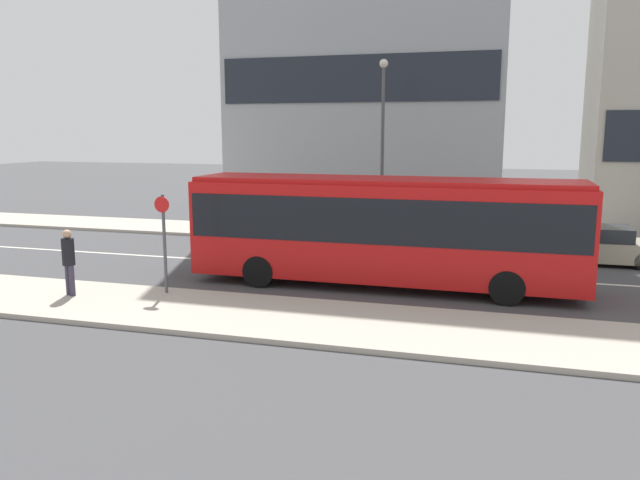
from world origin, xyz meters
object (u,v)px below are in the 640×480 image
at_px(pedestrian_near_stop, 69,258).
at_px(street_lamp, 383,132).
at_px(city_bus, 384,225).
at_px(parked_car_0, 597,245).
at_px(bus_stop_sign, 164,236).

bearing_deg(pedestrian_near_stop, street_lamp, 84.73).
distance_m(city_bus, pedestrian_near_stop, 9.00).
xyz_separation_m(parked_car_0, street_lamp, (-8.20, 2.28, 3.97)).
distance_m(pedestrian_near_stop, bus_stop_sign, 2.66).
xyz_separation_m(city_bus, bus_stop_sign, (-5.65, -2.95, -0.13)).
bearing_deg(bus_stop_sign, parked_car_0, 34.25).
height_order(parked_car_0, bus_stop_sign, bus_stop_sign).
distance_m(city_bus, parked_car_0, 8.72).
bearing_deg(city_bus, bus_stop_sign, -156.95).
bearing_deg(pedestrian_near_stop, parked_car_0, 56.53).
xyz_separation_m(city_bus, pedestrian_near_stop, (-8.06, -3.94, -0.69)).
xyz_separation_m(city_bus, parked_car_0, (6.69, 5.45, -1.25)).
xyz_separation_m(city_bus, street_lamp, (-1.51, 7.73, 2.72)).
relative_size(city_bus, pedestrian_near_stop, 6.26).
height_order(bus_stop_sign, street_lamp, street_lamp).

